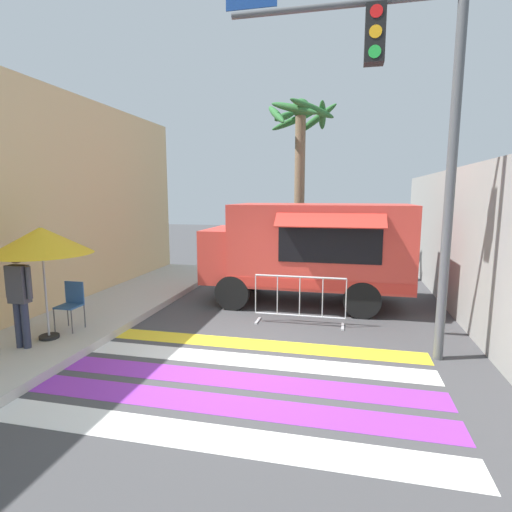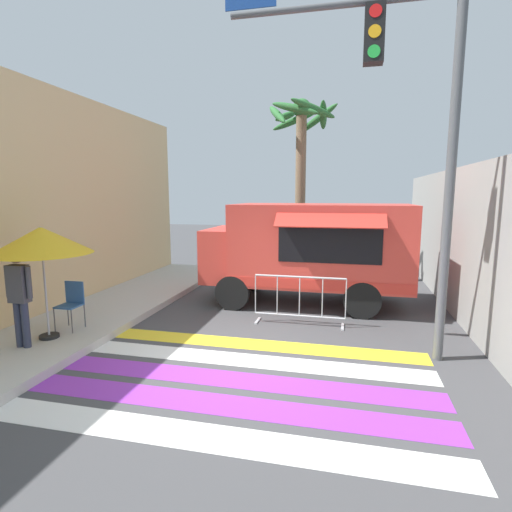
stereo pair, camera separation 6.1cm
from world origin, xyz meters
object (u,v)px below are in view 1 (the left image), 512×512
object	(u,v)px
patio_umbrella	(41,241)
vendor_person	(19,293)
folding_chair	(72,301)
traffic_signal_pole	(409,108)
barricade_front	(300,301)
palm_tree	(300,151)
food_truck	(305,247)

from	to	relation	value
patio_umbrella	vendor_person	distance (m)	1.00
folding_chair	vendor_person	world-z (taller)	vendor_person
patio_umbrella	vendor_person	bearing A→B (deg)	-102.12
traffic_signal_pole	vendor_person	size ratio (longest dim) A/B	3.58
traffic_signal_pole	vendor_person	bearing A→B (deg)	-167.12
barricade_front	palm_tree	bearing A→B (deg)	97.16
food_truck	barricade_front	size ratio (longest dim) A/B	2.59
patio_umbrella	palm_tree	bearing A→B (deg)	62.57
food_truck	traffic_signal_pole	xyz separation A→B (m)	(1.97, -3.20, 2.76)
barricade_front	food_truck	bearing A→B (deg)	92.67
traffic_signal_pole	palm_tree	bearing A→B (deg)	111.36
traffic_signal_pole	barricade_front	bearing A→B (deg)	144.13
traffic_signal_pole	palm_tree	size ratio (longest dim) A/B	1.05
folding_chair	vendor_person	bearing A→B (deg)	-85.51
food_truck	folding_chair	size ratio (longest dim) A/B	5.49
patio_umbrella	vendor_person	size ratio (longest dim) A/B	1.21
palm_tree	traffic_signal_pole	bearing A→B (deg)	-68.64
food_truck	vendor_person	bearing A→B (deg)	-134.02
traffic_signal_pole	food_truck	bearing A→B (deg)	121.64
patio_umbrella	folding_chair	world-z (taller)	patio_umbrella
vendor_person	palm_tree	world-z (taller)	palm_tree
food_truck	traffic_signal_pole	bearing A→B (deg)	-58.36
patio_umbrella	barricade_front	bearing A→B (deg)	27.56
palm_tree	patio_umbrella	bearing A→B (deg)	-117.43
traffic_signal_pole	folding_chair	size ratio (longest dim) A/B	6.59
traffic_signal_pole	palm_tree	distance (m)	6.94
food_truck	patio_umbrella	distance (m)	6.11
folding_chair	palm_tree	xyz separation A→B (m)	(3.80, 6.84, 3.58)
vendor_person	barricade_front	size ratio (longest dim) A/B	0.87
food_truck	vendor_person	distance (m)	6.53
palm_tree	barricade_front	bearing A→B (deg)	-82.84
food_truck	barricade_front	distance (m)	2.08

